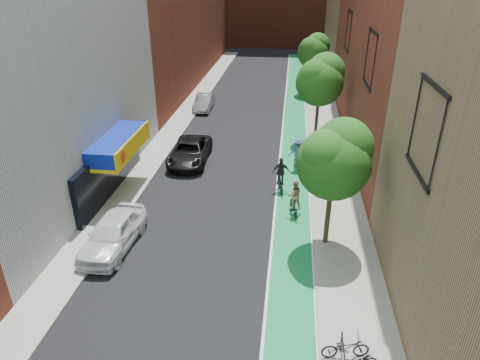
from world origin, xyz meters
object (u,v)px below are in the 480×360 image
(parked_car_silver, at_px, (204,102))
(cyclist_lane_far, at_px, (297,155))
(cyclist_lane_near, at_px, (294,200))
(cyclist_lane_mid, at_px, (281,179))
(parked_car_white, at_px, (113,233))
(parked_car_black, at_px, (190,152))

(parked_car_silver, relative_size, cyclist_lane_far, 1.95)
(cyclist_lane_near, relative_size, cyclist_lane_mid, 0.96)
(parked_car_white, distance_m, cyclist_lane_mid, 10.40)
(cyclist_lane_mid, bearing_deg, parked_car_black, -38.54)
(cyclist_lane_mid, relative_size, cyclist_lane_far, 0.97)
(parked_car_black, bearing_deg, cyclist_lane_near, -42.26)
(cyclist_lane_mid, bearing_deg, parked_car_silver, -73.02)
(parked_car_white, xyz_separation_m, cyclist_lane_far, (8.79, 10.11, 0.21))
(parked_car_white, relative_size, cyclist_lane_far, 2.20)
(parked_car_silver, relative_size, cyclist_lane_mid, 2.01)
(cyclist_lane_near, height_order, cyclist_lane_mid, cyclist_lane_mid)
(parked_car_white, distance_m, cyclist_lane_far, 13.40)
(parked_car_white, distance_m, parked_car_silver, 22.46)
(parked_car_white, xyz_separation_m, parked_car_black, (1.38, 10.42, -0.07))
(parked_car_silver, height_order, cyclist_lane_near, cyclist_lane_near)
(parked_car_black, bearing_deg, parked_car_white, -99.07)
(cyclist_lane_near, relative_size, cyclist_lane_far, 0.93)
(cyclist_lane_mid, bearing_deg, cyclist_lane_near, 97.40)
(parked_car_black, distance_m, cyclist_lane_far, 7.42)
(parked_car_white, bearing_deg, cyclist_lane_far, 52.44)
(parked_car_white, height_order, cyclist_lane_near, cyclist_lane_near)
(cyclist_lane_far, bearing_deg, parked_car_silver, -67.99)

